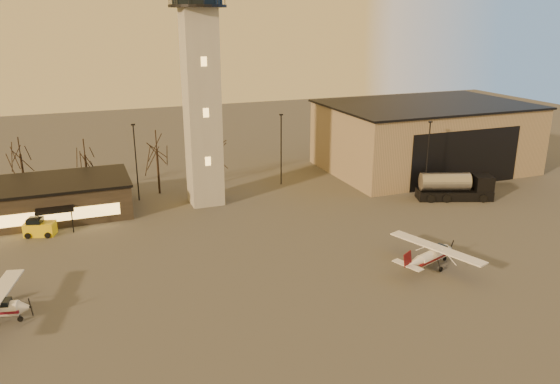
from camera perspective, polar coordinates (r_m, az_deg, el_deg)
name	(u,v)px	position (r m, az deg, el deg)	size (l,w,h in m)	color
ground	(295,315)	(45.28, 1.56, -12.69)	(220.00, 220.00, 0.00)	#3C3A37
control_tower	(201,74)	(67.96, -8.30, 12.06)	(6.80, 6.80, 32.60)	#9A9892
hangar	(424,136)	(88.43, 14.85, 5.64)	(30.60, 20.60, 10.30)	#9C8366
terminal	(19,202)	(71.37, -25.60, -0.92)	(25.40, 12.20, 4.30)	black
light_poles	(206,160)	(70.95, -7.70, 3.35)	(58.50, 12.25, 10.14)	black
tree_row	(87,151)	(77.01, -19.53, 4.04)	(37.20, 9.20, 8.80)	black
cessna_front	(434,257)	(54.82, 15.76, -6.57)	(8.17, 10.00, 2.80)	silver
fuel_truck	(454,189)	(75.24, 17.74, 0.33)	(10.01, 5.90, 3.58)	black
service_cart	(39,229)	(65.67, -23.84, -3.53)	(3.53, 2.75, 2.01)	yellow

